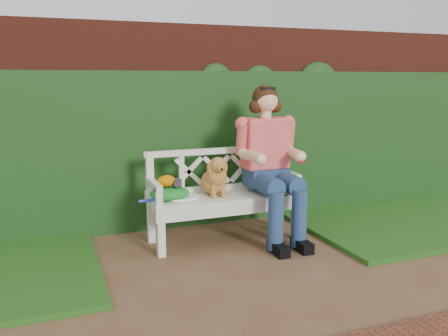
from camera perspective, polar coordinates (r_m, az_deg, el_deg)
name	(u,v)px	position (r m, az deg, el deg)	size (l,w,h in m)	color
ground	(248,282)	(3.96, 2.96, -13.49)	(60.00, 60.00, 0.00)	brown
brick_wall	(182,125)	(5.42, -5.08, 5.17)	(10.00, 0.30, 2.20)	#5D2217
ivy_hedge	(188,149)	(5.25, -4.37, 2.24)	(10.00, 0.18, 1.70)	#163F13
grass_right	(406,218)	(5.93, 21.07, -5.64)	(2.60, 2.00, 0.05)	#1A5A13
garden_bench	(224,218)	(4.81, 0.00, -5.98)	(1.58, 0.60, 0.48)	white
seated_woman	(267,160)	(4.84, 5.24, 1.00)	(0.68, 0.91, 1.62)	#CF4968
dog	(215,175)	(4.68, -1.15, -0.87)	(0.27, 0.37, 0.40)	#AC8340
tennis_racket	(179,198)	(4.58, -5.39, -3.58)	(0.61, 0.26, 0.03)	white
green_bag	(170,193)	(4.56, -6.54, -3.01)	(0.38, 0.29, 0.13)	green
camera_item	(175,183)	(4.54, -5.90, -1.76)	(0.11, 0.08, 0.07)	#282828
baseball_glove	(166,181)	(4.52, -6.94, -1.57)	(0.18, 0.13, 0.11)	#BD6B00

